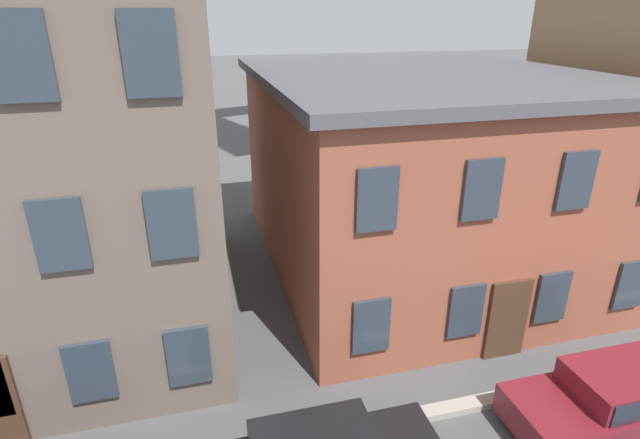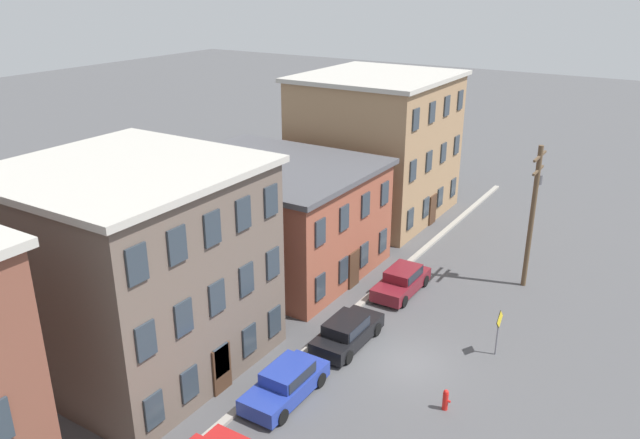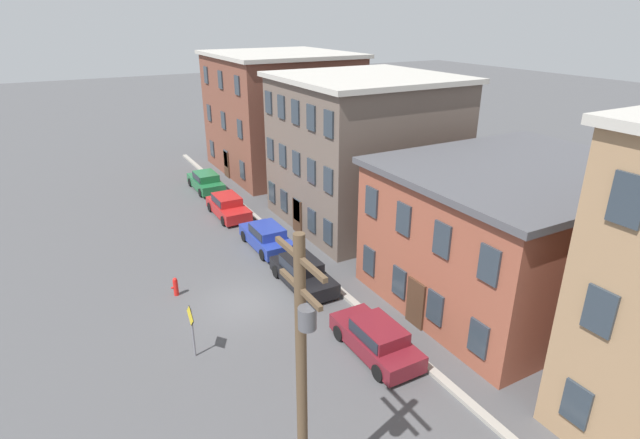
{
  "view_description": "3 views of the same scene",
  "coord_description": "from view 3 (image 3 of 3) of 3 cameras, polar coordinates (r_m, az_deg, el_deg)",
  "views": [
    {
      "loc": [
        -1.86,
        -3.08,
        8.3
      ],
      "look_at": [
        0.27,
        4.98,
        4.78
      ],
      "focal_mm": 28.0,
      "sensor_mm": 36.0,
      "label": 1
    },
    {
      "loc": [
        -23.16,
        -9.69,
        16.81
      ],
      "look_at": [
        -0.6,
        4.49,
        6.45
      ],
      "focal_mm": 35.0,
      "sensor_mm": 36.0,
      "label": 2
    },
    {
      "loc": [
        19.85,
        -6.86,
        12.89
      ],
      "look_at": [
        0.59,
        3.8,
        3.78
      ],
      "focal_mm": 28.0,
      "sensor_mm": 36.0,
      "label": 3
    }
  ],
  "objects": [
    {
      "name": "car_blue",
      "position": [
        29.57,
        -6.1,
        -1.9
      ],
      "size": [
        4.4,
        1.92,
        1.43
      ],
      "color": "#233899",
      "rests_on": "ground_plane"
    },
    {
      "name": "ground_plane",
      "position": [
        24.64,
        -8.54,
        -9.34
      ],
      "size": [
        200.0,
        200.0,
        0.0
      ],
      "primitive_type": "plane",
      "color": "#4C4C4F"
    },
    {
      "name": "apartment_corner",
      "position": [
        44.07,
        -4.49,
        12.08
      ],
      "size": [
        11.92,
        10.76,
        9.96
      ],
      "color": "brown",
      "rests_on": "ground_plane"
    },
    {
      "name": "car_green",
      "position": [
        40.24,
        -12.91,
        4.33
      ],
      "size": [
        4.4,
        1.92,
        1.43
      ],
      "color": "#1E6638",
      "rests_on": "ground_plane"
    },
    {
      "name": "car_red",
      "position": [
        34.68,
        -10.48,
        1.59
      ],
      "size": [
        4.4,
        1.92,
        1.43
      ],
      "color": "#B21E1E",
      "rests_on": "ground_plane"
    },
    {
      "name": "caution_sign",
      "position": [
        20.73,
        -14.49,
        -11.35
      ],
      "size": [
        0.96,
        0.08,
        2.4
      ],
      "color": "slate",
      "rests_on": "ground_plane"
    },
    {
      "name": "kerb_strip",
      "position": [
        26.22,
        0.72,
        -6.78
      ],
      "size": [
        56.0,
        0.36,
        0.16
      ],
      "primitive_type": "cube",
      "color": "#9E998E",
      "rests_on": "ground_plane"
    },
    {
      "name": "utility_pole",
      "position": [
        12.93,
        -2.05,
        -16.7
      ],
      "size": [
        2.4,
        0.44,
        8.39
      ],
      "color": "brown",
      "rests_on": "ground_plane"
    },
    {
      "name": "apartment_far",
      "position": [
        25.44,
        21.38,
        -1.36
      ],
      "size": [
        10.25,
        11.99,
        6.53
      ],
      "color": "brown",
      "rests_on": "ground_plane"
    },
    {
      "name": "car_black",
      "position": [
        25.48,
        -2.01,
        -5.99
      ],
      "size": [
        4.4,
        1.92,
        1.43
      ],
      "color": "black",
      "rests_on": "ground_plane"
    },
    {
      "name": "fire_hydrant",
      "position": [
        25.71,
        -16.18,
        -7.36
      ],
      "size": [
        0.24,
        0.34,
        0.96
      ],
      "color": "red",
      "rests_on": "ground_plane"
    },
    {
      "name": "apartment_midblock",
      "position": [
        32.54,
        5.01,
        7.88
      ],
      "size": [
        10.18,
        10.11,
        9.45
      ],
      "color": "#66564C",
      "rests_on": "ground_plane"
    },
    {
      "name": "car_maroon",
      "position": [
        20.86,
        6.49,
        -13.28
      ],
      "size": [
        4.4,
        1.92,
        1.43
      ],
      "color": "maroon",
      "rests_on": "ground_plane"
    }
  ]
}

